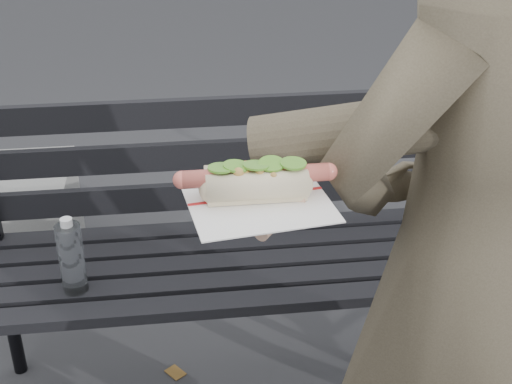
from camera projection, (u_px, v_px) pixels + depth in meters
park_bench at (228, 233)px, 1.98m from camera, size 1.50×0.44×0.88m
person at (466, 274)px, 1.24m from camera, size 0.72×0.60×1.70m
held_hotdog at (377, 141)px, 1.05m from camera, size 0.62×0.32×0.20m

